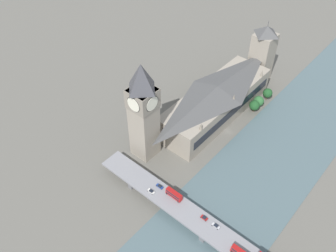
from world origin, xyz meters
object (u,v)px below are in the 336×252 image
victoria_tower (262,53)px  car_northbound_tail (216,226)px  parliament_hall (216,101)px  double_decker_bus_lead (174,194)px  car_southbound_lead (204,218)px  car_southbound_extra (151,191)px  road_bridge (208,229)px  clock_tower (143,110)px  car_southbound_tail (160,186)px

victoria_tower → car_northbound_tail: victoria_tower is taller
parliament_hall → double_decker_bus_lead: 79.99m
car_southbound_lead → car_southbound_extra: car_southbound_lead is taller
parliament_hall → road_bridge: size_ratio=0.63×
clock_tower → car_southbound_lead: size_ratio=17.34×
road_bridge → car_northbound_tail: (-2.50, -2.97, 1.86)m
double_decker_bus_lead → car_southbound_extra: (11.65, 5.65, -1.91)m
double_decker_bus_lead → parliament_hall: bearing=-70.9°
road_bridge → car_southbound_extra: (37.07, 2.72, 1.83)m
clock_tower → double_decker_bus_lead: (-38.74, 18.51, -26.35)m
parliament_hall → car_northbound_tail: parliament_hall is taller
parliament_hall → victoria_tower: size_ratio=1.92×
car_southbound_tail → car_southbound_extra: car_southbound_tail is taller
car_southbound_extra → road_bridge: bearing=-175.8°
parliament_hall → clock_tower: clock_tower is taller
car_southbound_lead → victoria_tower: bearing=-70.7°
car_northbound_tail → car_southbound_extra: size_ratio=1.02×
road_bridge → car_northbound_tail: car_northbound_tail is taller
clock_tower → car_southbound_extra: 46.00m
victoria_tower → car_northbound_tail: 144.46m
clock_tower → road_bridge: 74.04m
parliament_hall → car_southbound_extra: 82.63m
road_bridge → parliament_hall: bearing=-56.7°
parliament_hall → car_southbound_extra: size_ratio=21.56×
clock_tower → car_southbound_extra: clock_tower is taller
victoria_tower → car_northbound_tail: (-54.07, 133.12, -15.03)m
victoria_tower → double_decker_bus_lead: bearing=101.1°
double_decker_bus_lead → car_southbound_lead: size_ratio=2.62×
car_southbound_tail → road_bridge: bearing=175.3°
car_southbound_lead → car_southbound_extra: 32.74m
parliament_hall → clock_tower: size_ratio=1.40×
car_southbound_tail → car_southbound_lead: bearing=179.8°
car_southbound_extra → car_northbound_tail: bearing=-171.8°
car_southbound_tail → car_southbound_extra: 5.80m
parliament_hall → car_northbound_tail: size_ratio=21.17×
car_northbound_tail → car_southbound_tail: 38.21m
parliament_hall → road_bridge: bearing=123.3°
parliament_hall → car_northbound_tail: (-54.01, 75.50, -5.27)m
double_decker_bus_lead → car_southbound_extra: 13.09m
road_bridge → car_southbound_tail: (35.71, -2.92, 1.85)m
clock_tower → car_southbound_tail: clock_tower is taller
car_southbound_extra → car_southbound_lead: bearing=-170.2°
parliament_hall → car_southbound_tail: (-15.80, 75.55, -5.28)m
clock_tower → road_bridge: clock_tower is taller
car_northbound_tail → car_southbound_tail: (38.21, 0.05, -0.00)m
car_northbound_tail → victoria_tower: bearing=-67.9°
parliament_hall → clock_tower: 62.76m
car_northbound_tail → double_decker_bus_lead: bearing=0.1°
road_bridge → car_southbound_extra: 37.21m
road_bridge → car_northbound_tail: 4.30m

